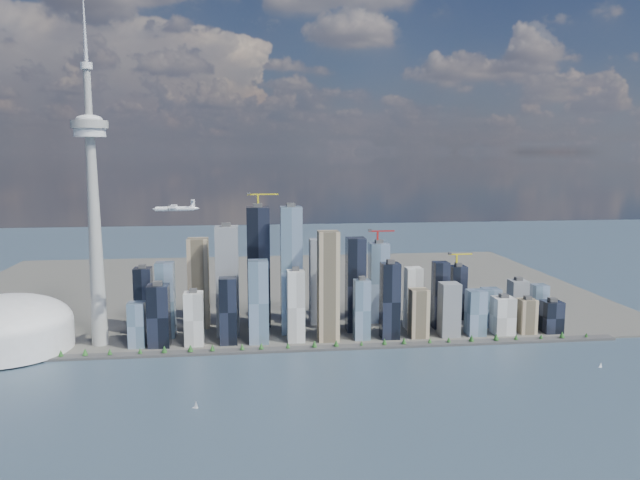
{
  "coord_description": "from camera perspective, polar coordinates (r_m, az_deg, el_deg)",
  "views": [
    {
      "loc": [
        -62.11,
        -704.16,
        312.37
      ],
      "look_at": [
        53.53,
        260.0,
        175.37
      ],
      "focal_mm": 35.0,
      "sensor_mm": 36.0,
      "label": 1
    }
  ],
  "objects": [
    {
      "name": "sailboat_east",
      "position": [
        1017.02,
        24.27,
        -10.43
      ],
      "size": [
        5.92,
        1.91,
        8.21
      ],
      "rotation": [
        0.0,
        0.0,
        0.07
      ],
      "color": "white",
      "rests_on": "ground"
    },
    {
      "name": "needle_tower",
      "position": [
        1044.5,
        -20.02,
        3.34
      ],
      "size": [
        56.0,
        56.0,
        550.5
      ],
      "color": "#959591",
      "rests_on": "land"
    },
    {
      "name": "sailboat_west",
      "position": [
        807.44,
        -11.29,
        -14.63
      ],
      "size": [
        7.33,
        4.48,
        10.47
      ],
      "rotation": [
        0.0,
        0.0,
        -0.42
      ],
      "color": "white",
      "rests_on": "ground"
    },
    {
      "name": "shoreline_trees",
      "position": [
        1003.22,
        -3.01,
        -9.6
      ],
      "size": [
        960.53,
        7.2,
        8.8
      ],
      "color": "#3F2D1E",
      "rests_on": "seawall"
    },
    {
      "name": "airplane",
      "position": [
        937.74,
        -13.07,
        2.86
      ],
      "size": [
        67.29,
        59.47,
        16.42
      ],
      "rotation": [
        0.0,
        0.0,
        0.05
      ],
      "color": "white",
      "rests_on": "ground"
    },
    {
      "name": "dome_stadium",
      "position": [
        1107.09,
        -26.77,
        -7.12
      ],
      "size": [
        200.0,
        200.0,
        86.0
      ],
      "color": "silver",
      "rests_on": "land"
    },
    {
      "name": "ground",
      "position": [
        772.84,
        -1.71,
        -15.81
      ],
      "size": [
        4000.0,
        4000.0,
        0.0
      ],
      "primitive_type": "plane",
      "color": "#334259",
      "rests_on": "ground"
    },
    {
      "name": "seawall",
      "position": [
        1005.29,
        -3.01,
        -9.96
      ],
      "size": [
        1100.0,
        22.0,
        4.0
      ],
      "primitive_type": "cube",
      "color": "#383838",
      "rests_on": "ground"
    },
    {
      "name": "land",
      "position": [
        1439.51,
        -4.22,
        -4.46
      ],
      "size": [
        1400.0,
        900.0,
        3.0
      ],
      "primitive_type": "cube",
      "color": "#4C4C47",
      "rests_on": "ground"
    },
    {
      "name": "skyscraper_cluster",
      "position": [
        1074.82,
        -0.17,
        -4.78
      ],
      "size": [
        736.0,
        142.0,
        240.06
      ],
      "color": "black",
      "rests_on": "land"
    }
  ]
}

